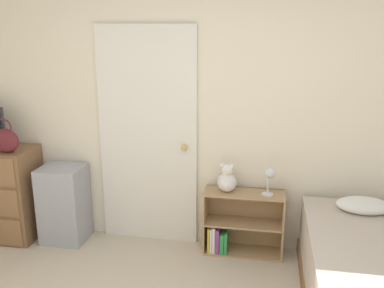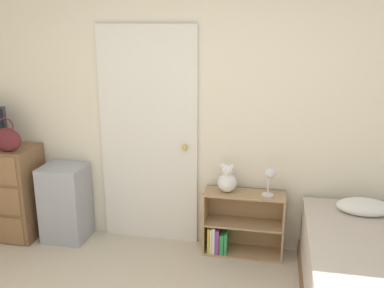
{
  "view_description": "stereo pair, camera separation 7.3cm",
  "coord_description": "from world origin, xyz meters",
  "views": [
    {
      "loc": [
        0.75,
        -1.56,
        2.02
      ],
      "look_at": [
        0.13,
        1.89,
        1.04
      ],
      "focal_mm": 40.0,
      "sensor_mm": 36.0,
      "label": 1
    },
    {
      "loc": [
        0.82,
        -1.55,
        2.02
      ],
      "look_at": [
        0.13,
        1.89,
        1.04
      ],
      "focal_mm": 40.0,
      "sensor_mm": 36.0,
      "label": 2
    }
  ],
  "objects": [
    {
      "name": "bookshelf",
      "position": [
        0.52,
        2.0,
        0.25
      ],
      "size": [
        0.71,
        0.26,
        0.59
      ],
      "color": "tan",
      "rests_on": "ground_plane"
    },
    {
      "name": "handbag",
      "position": [
        -1.56,
        1.78,
        1.02
      ],
      "size": [
        0.26,
        0.12,
        0.32
      ],
      "color": "#591E23",
      "rests_on": "dresser"
    },
    {
      "name": "desk_lamp",
      "position": [
        0.8,
        1.95,
        0.77
      ],
      "size": [
        0.12,
        0.11,
        0.26
      ],
      "color": "silver",
      "rests_on": "bookshelf"
    },
    {
      "name": "teddy_bear",
      "position": [
        0.42,
        1.99,
        0.7
      ],
      "size": [
        0.17,
        0.17,
        0.26
      ],
      "color": "silver",
      "rests_on": "bookshelf"
    },
    {
      "name": "wall_back",
      "position": [
        0.0,
        2.17,
        1.27
      ],
      "size": [
        10.0,
        0.06,
        2.55
      ],
      "color": "beige",
      "rests_on": "ground_plane"
    },
    {
      "name": "door_closed",
      "position": [
        -0.33,
        2.12,
        1.01
      ],
      "size": [
        0.92,
        0.09,
        2.03
      ],
      "color": "silver",
      "rests_on": "ground_plane"
    },
    {
      "name": "storage_bin",
      "position": [
        -1.13,
        1.94,
        0.37
      ],
      "size": [
        0.4,
        0.36,
        0.74
      ],
      "color": "#999EA8",
      "rests_on": "ground_plane"
    }
  ]
}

